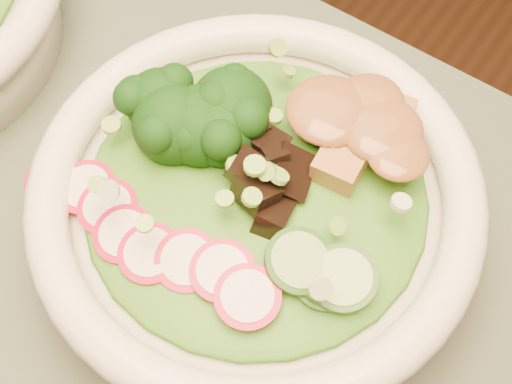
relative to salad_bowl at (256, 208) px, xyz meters
The scene contains 9 objects.
salad_bowl is the anchor object (origin of this frame).
lettuce_bed 0.02m from the salad_bowl, 90.00° to the right, with size 0.21×0.21×0.02m, color #2F6615.
broccoli_florets 0.07m from the salad_bowl, 159.30° to the left, with size 0.08×0.07×0.04m, color black, non-canonical shape.
radish_slices 0.07m from the salad_bowl, 110.26° to the right, with size 0.11×0.04×0.02m, color #B50D31, non-canonical shape.
cucumber_slices 0.07m from the salad_bowl, 23.97° to the right, with size 0.07×0.07×0.04m, color #9CC76F, non-canonical shape.
mushroom_heap 0.04m from the salad_bowl, 67.19° to the left, with size 0.07×0.07×0.04m, color black, non-canonical shape.
tofu_cubes 0.07m from the salad_bowl, 65.70° to the left, with size 0.09×0.06×0.04m, color #A96A38, non-canonical shape.
peanut_sauce 0.08m from the salad_bowl, 65.70° to the left, with size 0.07×0.06×0.02m, color brown.
scallion_garnish 0.05m from the salad_bowl, 90.00° to the right, with size 0.19×0.19×0.02m, color #7AB43F, non-canonical shape.
Camera 1 is at (0.23, 0.02, 1.18)m, focal length 50.00 mm.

